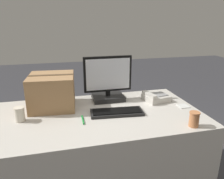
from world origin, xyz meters
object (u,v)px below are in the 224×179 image
at_px(paper_cup_right, 194,119).
at_px(cardboard_box, 52,91).
at_px(paper_cup_left, 20,114).
at_px(pen_marker, 83,120).
at_px(sticky_note_pad, 183,106).
at_px(keyboard, 117,112).
at_px(desk_phone, 155,97).
at_px(monitor, 108,83).

relative_size(paper_cup_right, cardboard_box, 0.28).
relative_size(paper_cup_left, pen_marker, 0.79).
bearing_deg(sticky_note_pad, keyboard, -179.53).
bearing_deg(cardboard_box, paper_cup_right, -32.09).
relative_size(cardboard_box, sticky_note_pad, 4.38).
bearing_deg(desk_phone, keyboard, -166.65).
bearing_deg(pen_marker, cardboard_box, 34.65).
distance_m(keyboard, sticky_note_pad, 0.60).
relative_size(keyboard, desk_phone, 1.80).
distance_m(pen_marker, sticky_note_pad, 0.88).
bearing_deg(cardboard_box, pen_marker, -56.42).
xyz_separation_m(desk_phone, cardboard_box, (-0.91, 0.07, 0.11)).
bearing_deg(cardboard_box, sticky_note_pad, -13.39).
relative_size(keyboard, paper_cup_left, 3.94).
distance_m(keyboard, paper_cup_right, 0.58).
bearing_deg(paper_cup_left, cardboard_box, 42.80).
relative_size(paper_cup_left, sticky_note_pad, 1.22).
bearing_deg(monitor, keyboard, -90.61).
bearing_deg(sticky_note_pad, paper_cup_right, -110.71).
xyz_separation_m(desk_phone, sticky_note_pad, (0.18, -0.19, -0.03)).
height_order(paper_cup_left, sticky_note_pad, paper_cup_left).
xyz_separation_m(pen_marker, sticky_note_pad, (0.88, 0.06, -0.00)).
height_order(desk_phone, cardboard_box, cardboard_box).
height_order(keyboard, pen_marker, keyboard).
height_order(keyboard, cardboard_box, cardboard_box).
height_order(keyboard, paper_cup_left, paper_cup_left).
xyz_separation_m(desk_phone, paper_cup_right, (0.05, -0.53, 0.02)).
xyz_separation_m(monitor, keyboard, (-0.00, -0.33, -0.15)).
bearing_deg(paper_cup_left, keyboard, -3.54).
xyz_separation_m(paper_cup_left, sticky_note_pad, (1.33, -0.04, -0.05)).
height_order(paper_cup_left, pen_marker, paper_cup_left).
relative_size(cardboard_box, pen_marker, 2.81).
bearing_deg(pen_marker, paper_cup_right, -109.51).
bearing_deg(monitor, pen_marker, -125.96).
xyz_separation_m(monitor, paper_cup_right, (0.46, -0.67, -0.11)).
distance_m(monitor, paper_cup_left, 0.79).
relative_size(desk_phone, cardboard_box, 0.61).
distance_m(paper_cup_left, paper_cup_right, 1.26).
relative_size(monitor, sticky_note_pad, 4.92).
bearing_deg(paper_cup_left, pen_marker, -12.82).
bearing_deg(monitor, cardboard_box, -172.36).
relative_size(desk_phone, paper_cup_right, 2.20).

